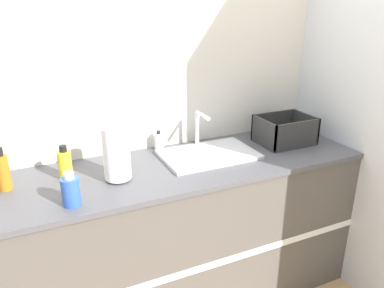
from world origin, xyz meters
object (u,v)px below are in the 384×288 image
Objects in this scene: bottle_amber at (3,172)px; bottle_blue at (71,191)px; bottle_yellow at (65,164)px; soap_dispenser at (159,141)px; dish_rack at (284,133)px; sink at (208,153)px; paper_towel_roll at (117,154)px.

bottle_amber reaches higher than bottle_blue.
bottle_yellow is 0.28m from bottle_blue.
bottle_blue is 0.73m from soap_dispenser.
dish_rack is at bearing 10.07° from bottle_blue.
sink reaches higher than soap_dispenser.
soap_dispenser is (0.57, 0.45, -0.01)m from bottle_blue.
bottle_amber is at bearing -168.23° from soap_dispenser.
bottle_amber is at bearing 178.53° from dish_rack.
soap_dispenser is (0.84, 0.17, -0.04)m from bottle_amber.
bottle_amber is at bearing -178.81° from bottle_yellow.
bottle_yellow is (-1.32, 0.05, 0.01)m from dish_rack.
sink is at bearing 17.19° from bottle_blue.
dish_rack is at bearing -2.03° from bottle_yellow.
bottle_amber is 0.39m from bottle_blue.
paper_towel_roll is 1.80× the size of bottle_blue.
bottle_amber is 0.86m from soap_dispenser.
paper_towel_roll is 2.29× the size of soap_dispenser.
bottle_amber is (-1.60, 0.04, 0.03)m from dish_rack.
bottle_blue is (-1.33, -0.24, 0.00)m from dish_rack.
bottle_yellow reaches higher than bottle_blue.
bottle_yellow is 1.45× the size of soap_dispenser.
sink is 1.62× the size of dish_rack.
paper_towel_roll is 0.84× the size of dish_rack.
paper_towel_roll is at bearing 32.51° from bottle_blue.
dish_rack is at bearing 4.16° from paper_towel_roll.
paper_towel_roll is (-0.55, -0.09, 0.12)m from sink.
paper_towel_roll is at bearing -13.15° from bottle_amber.
bottle_amber reaches higher than soap_dispenser.
dish_rack is 0.79m from soap_dispenser.
dish_rack is 1.32m from bottle_yellow.
bottle_blue is (0.27, -0.28, -0.03)m from bottle_amber.
paper_towel_roll is 0.53m from bottle_amber.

